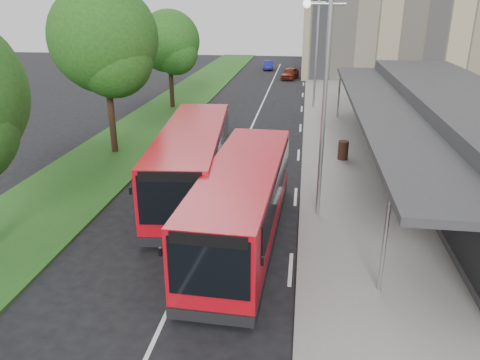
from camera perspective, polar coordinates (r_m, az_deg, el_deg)
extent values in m
plane|color=black|center=(17.42, -4.55, -6.56)|extent=(120.00, 120.00, 0.00)
cube|color=gray|center=(36.04, 11.82, 7.79)|extent=(5.00, 80.00, 0.15)
cube|color=#1F4F19|center=(37.45, -8.63, 8.45)|extent=(5.00, 80.00, 0.10)
cube|color=silver|center=(31.31, 1.26, 6.13)|extent=(0.12, 70.00, 0.01)
cube|color=silver|center=(15.34, 6.17, -10.74)|extent=(0.12, 2.00, 0.01)
cube|color=silver|center=(20.68, 6.79, -2.02)|extent=(0.12, 2.00, 0.01)
cube|color=silver|center=(26.32, 7.14, 3.06)|extent=(0.12, 2.00, 0.01)
cube|color=silver|center=(32.08, 7.37, 6.32)|extent=(0.12, 2.00, 0.01)
cube|color=silver|center=(37.92, 7.53, 8.59)|extent=(0.12, 2.00, 0.01)
cube|color=silver|center=(43.80, 7.65, 10.25)|extent=(0.12, 2.00, 0.01)
cube|color=silver|center=(49.71, 7.74, 11.52)|extent=(0.12, 2.00, 0.01)
cube|color=silver|center=(55.64, 7.82, 12.52)|extent=(0.12, 2.00, 0.01)
cube|color=silver|center=(61.58, 7.87, 13.32)|extent=(0.12, 2.00, 0.01)
cube|color=#313133|center=(25.00, 25.25, 4.99)|extent=(5.00, 26.00, 4.00)
cube|color=black|center=(24.46, 19.46, 4.52)|extent=(0.06, 24.00, 2.20)
cube|color=#313133|center=(23.83, 16.92, 8.63)|extent=(2.80, 26.00, 0.25)
cylinder|color=#9A9EA3|center=(13.86, 17.18, -7.49)|extent=(0.12, 0.12, 3.30)
cylinder|color=#9A9EA3|center=(34.74, 11.94, 9.96)|extent=(0.12, 0.12, 3.30)
cylinder|color=#322214|center=(26.88, -15.40, 7.73)|extent=(0.36, 0.36, 4.43)
sphere|color=#184F15|center=(26.30, -16.27, 16.28)|extent=(5.63, 5.63, 5.63)
sphere|color=#184F15|center=(25.79, -15.14, 14.05)|extent=(4.02, 4.02, 4.02)
sphere|color=#184F15|center=(27.01, -16.69, 14.84)|extent=(4.43, 4.43, 4.43)
cylinder|color=#322214|center=(38.06, -8.36, 11.41)|extent=(0.36, 0.36, 3.67)
sphere|color=#184F15|center=(37.66, -8.64, 16.42)|extent=(4.68, 4.68, 4.68)
sphere|color=#184F15|center=(37.18, -7.82, 15.11)|extent=(3.34, 3.34, 3.34)
sphere|color=#184F15|center=(38.32, -9.12, 15.59)|extent=(3.67, 3.67, 3.67)
cylinder|color=#9A9EA3|center=(17.51, 10.16, 7.83)|extent=(0.16, 0.16, 8.00)
cylinder|color=#9A9EA3|center=(17.07, 10.31, 20.38)|extent=(1.40, 0.10, 0.10)
sphere|color=silver|center=(17.06, 8.16, 20.50)|extent=(0.28, 0.28, 0.28)
cylinder|color=#9A9EA3|center=(37.27, 9.27, 14.75)|extent=(0.16, 0.16, 8.00)
cylinder|color=#9A9EA3|center=(37.06, 9.30, 20.61)|extent=(1.40, 0.10, 0.10)
sphere|color=silver|center=(37.06, 8.32, 20.66)|extent=(0.28, 0.28, 0.28)
cube|color=#BA090F|center=(16.25, 0.32, -2.46)|extent=(2.72, 9.95, 2.49)
cube|color=black|center=(16.77, 0.31, -6.27)|extent=(2.75, 9.97, 0.28)
cube|color=black|center=(11.83, -3.84, -10.74)|extent=(2.11, 0.13, 1.64)
cube|color=black|center=(20.71, 2.66, 3.94)|extent=(2.07, 0.13, 1.22)
cube|color=black|center=(16.56, -3.59, -0.37)|extent=(0.37, 8.45, 1.13)
cube|color=black|center=(16.19, 4.66, -0.91)|extent=(0.37, 8.45, 1.13)
cube|color=black|center=(12.64, -3.68, -16.39)|extent=(2.35, 0.17, 0.33)
cube|color=black|center=(11.42, -3.95, -7.36)|extent=(1.97, 0.12, 0.33)
cube|color=black|center=(12.22, -9.70, -8.61)|extent=(0.08, 0.08, 0.23)
cube|color=black|center=(11.67, 2.76, -9.84)|extent=(0.08, 0.08, 0.23)
cylinder|color=black|center=(14.23, -5.93, -11.50)|extent=(0.31, 0.86, 0.85)
cylinder|color=black|center=(13.88, 2.12, -12.32)|extent=(0.31, 0.86, 0.85)
cylinder|color=black|center=(19.76, -0.93, -1.69)|extent=(0.31, 0.86, 0.85)
cylinder|color=black|center=(19.50, 4.77, -2.07)|extent=(0.31, 0.86, 0.85)
cube|color=#BA090F|center=(20.36, -5.83, 2.61)|extent=(3.52, 10.58, 2.62)
cube|color=black|center=(20.80, -5.70, -0.74)|extent=(3.54, 10.60, 0.30)
cube|color=black|center=(15.45, -8.38, -2.54)|extent=(2.22, 0.28, 1.73)
cube|color=black|center=(25.22, -4.31, 7.26)|extent=(2.17, 0.27, 1.29)
cube|color=black|center=(20.70, -9.22, 4.12)|extent=(0.96, 8.86, 1.19)
cube|color=black|center=(20.37, -2.25, 4.10)|extent=(0.96, 8.86, 1.19)
cube|color=black|center=(16.11, -8.10, -7.56)|extent=(2.47, 0.33, 0.35)
cube|color=black|center=(15.13, -8.55, 0.36)|extent=(2.07, 0.25, 0.35)
cube|color=black|center=(15.86, -13.22, -1.30)|extent=(0.09, 0.09, 0.25)
cube|color=black|center=(15.37, -3.21, -1.47)|extent=(0.09, 0.09, 0.25)
cylinder|color=black|center=(17.91, -10.39, -4.47)|extent=(0.39, 0.92, 0.89)
cylinder|color=black|center=(17.59, -3.75, -4.63)|extent=(0.39, 0.92, 0.89)
cylinder|color=black|center=(24.05, -7.13, 2.42)|extent=(0.39, 0.92, 0.89)
cylinder|color=black|center=(23.81, -2.19, 2.38)|extent=(0.39, 0.92, 0.89)
cylinder|color=#331D15|center=(25.40, 12.46, 3.56)|extent=(0.69, 0.69, 0.99)
cylinder|color=yellow|center=(32.71, 10.11, 7.75)|extent=(0.22, 0.22, 1.14)
imported|color=#61190D|center=(52.79, 6.13, 12.81)|extent=(2.17, 3.84, 1.23)
imported|color=navy|center=(60.16, 3.45, 13.82)|extent=(1.43, 3.42, 1.10)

